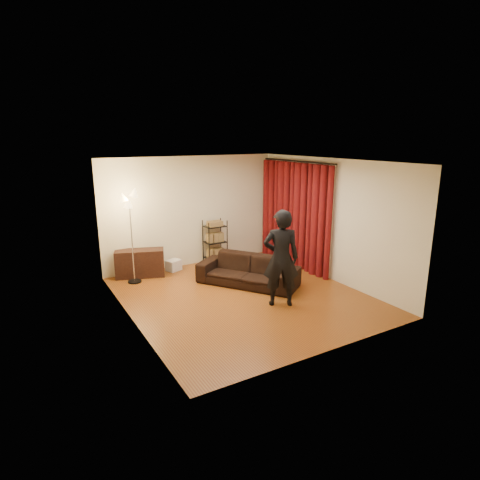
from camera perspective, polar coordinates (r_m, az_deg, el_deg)
floor at (r=8.23m, az=0.46°, el=-7.98°), size 5.00×5.00×0.00m
ceiling at (r=7.61m, az=0.50°, el=11.14°), size 5.00×5.00×0.00m
wall_back at (r=10.00m, az=-6.88°, el=4.05°), size 5.00×0.00×5.00m
wall_front at (r=5.88m, az=13.04°, el=-3.68°), size 5.00×0.00×5.00m
wall_left at (r=6.97m, az=-15.64°, el=-0.99°), size 0.00×5.00×5.00m
wall_right at (r=9.14m, az=12.71°, el=2.82°), size 0.00×5.00×5.00m
curtain_rod at (r=9.77m, az=8.13°, el=11.04°), size 0.04×2.65×0.04m
curtain at (r=9.92m, az=7.77°, el=3.50°), size 0.22×2.65×2.55m
sofa at (r=8.75m, az=1.15°, el=-4.37°), size 1.95×2.26×0.63m
person at (r=7.57m, az=5.85°, el=-2.59°), size 0.81×0.72×1.86m
media_cabinet at (r=9.52m, az=-14.04°, el=-3.22°), size 1.17×0.75×0.64m
storage_boxes at (r=9.82m, az=-9.38°, el=-3.56°), size 0.39×0.35×0.27m
wire_shelf at (r=10.15m, az=-3.56°, el=-0.28°), size 0.52×0.37×1.12m
floor_lamp at (r=8.99m, az=-15.14°, el=0.19°), size 0.48×0.48×2.00m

